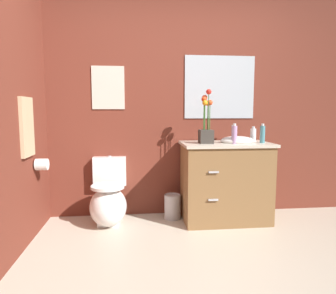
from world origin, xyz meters
TOP-DOWN VIEW (x-y plane):
  - ground_plane at (0.00, 0.00)m, footprint 9.69×9.69m
  - wall_back at (0.20, 1.62)m, footprint 4.52×0.05m
  - toilet at (-0.78, 1.32)m, footprint 0.38×0.59m
  - vanity_cabinet at (0.46, 1.30)m, footprint 0.94×0.56m
  - flower_vase at (0.23, 1.26)m, footprint 0.14×0.14m
  - soap_bottle at (0.52, 1.20)m, footprint 0.06×0.06m
  - lotion_bottle at (0.79, 1.39)m, footprint 0.06×0.06m
  - hand_wash_bottle at (0.83, 1.24)m, footprint 0.05×0.05m
  - trash_bin at (-0.10, 1.41)m, footprint 0.18×0.18m
  - wall_poster at (-0.78, 1.59)m, footprint 0.35×0.01m
  - wall_mirror at (0.46, 1.59)m, footprint 0.80×0.01m
  - hanging_towel at (-1.44, 0.94)m, footprint 0.03×0.28m
  - toilet_paper_roll at (-1.38, 1.13)m, footprint 0.11×0.11m

SIDE VIEW (x-z plane):
  - ground_plane at x=0.00m, z-range 0.00..0.00m
  - trash_bin at x=-0.10m, z-range 0.00..0.27m
  - toilet at x=-0.78m, z-range -0.10..0.59m
  - vanity_cabinet at x=0.46m, z-range -0.08..0.95m
  - toilet_paper_roll at x=-1.38m, z-range 0.62..0.74m
  - lotion_bottle at x=0.79m, z-range 0.84..1.01m
  - hand_wash_bottle at x=0.83m, z-range 0.84..1.04m
  - soap_bottle at x=0.52m, z-range 0.84..1.05m
  - flower_vase at x=0.23m, z-range 0.75..1.31m
  - hanging_towel at x=-1.44m, z-range 0.78..1.30m
  - wall_back at x=0.20m, z-range 0.00..2.50m
  - wall_poster at x=-0.78m, z-range 1.20..1.67m
  - wall_mirror at x=0.46m, z-range 1.10..1.80m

